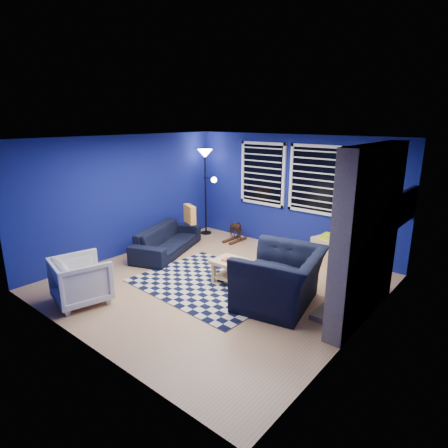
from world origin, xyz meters
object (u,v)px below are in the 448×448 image
at_px(armchair_big, 280,278).
at_px(coffee_table, 237,268).
at_px(sofa, 167,240).
at_px(tv, 405,206).
at_px(floor_lamp, 206,165).
at_px(rocking_horse, 235,229).
at_px(cabinet, 330,252).
at_px(armchair_bent, 81,280).

bearing_deg(armchair_big, coffee_table, -110.26).
xyz_separation_m(sofa, armchair_big, (3.12, -0.47, 0.15)).
bearing_deg(tv, coffee_table, -139.16).
xyz_separation_m(sofa, floor_lamp, (-0.28, 1.56, 1.44)).
bearing_deg(tv, floor_lamp, 179.19).
distance_m(sofa, rocking_horse, 1.67).
height_order(coffee_table, cabinet, cabinet).
xyz_separation_m(rocking_horse, floor_lamp, (-0.92, 0.02, 1.43)).
relative_size(tv, sofa, 0.51).
height_order(rocking_horse, cabinet, cabinet).
xyz_separation_m(rocking_horse, cabinet, (2.38, 0.01, -0.01)).
relative_size(armchair_big, cabinet, 1.81).
height_order(sofa, coffee_table, sofa).
distance_m(tv, rocking_horse, 3.81).
bearing_deg(rocking_horse, armchair_big, -112.85).
distance_m(cabinet, floor_lamp, 3.60).
bearing_deg(armchair_bent, cabinet, -106.92).
bearing_deg(armchair_big, sofa, -110.72).
bearing_deg(floor_lamp, armchair_bent, -76.56).
relative_size(armchair_big, rocking_horse, 2.51).
relative_size(armchair_big, armchair_bent, 1.66).
height_order(sofa, rocking_horse, sofa).
distance_m(armchair_big, coffee_table, 0.96).
bearing_deg(tv, armchair_big, -120.90).
distance_m(sofa, armchair_bent, 2.49).
bearing_deg(coffee_table, sofa, 171.23).
bearing_deg(armchair_bent, rocking_horse, -75.70).
height_order(armchair_bent, floor_lamp, floor_lamp).
distance_m(coffee_table, cabinet, 2.07).
bearing_deg(armchair_bent, tv, -119.01).
bearing_deg(cabinet, coffee_table, -98.83).
relative_size(coffee_table, floor_lamp, 0.42).
bearing_deg(floor_lamp, coffee_table, -37.79).
bearing_deg(armchair_bent, sofa, -60.47).
bearing_deg(rocking_horse, cabinet, -73.49).
height_order(tv, rocking_horse, tv).
bearing_deg(rocking_horse, floor_lamp, 104.89).
bearing_deg(armchair_bent, armchair_big, -127.86).
height_order(sofa, armchair_big, armchair_big).
bearing_deg(armchair_big, armchair_bent, -63.95).
bearing_deg(floor_lamp, sofa, -79.93).
bearing_deg(floor_lamp, rocking_horse, -1.41).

